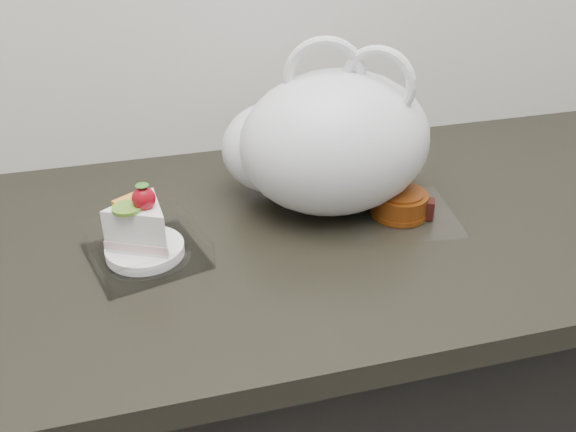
{
  "coord_description": "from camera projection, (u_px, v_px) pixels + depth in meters",
  "views": [
    {
      "loc": [
        -0.15,
        0.87,
        1.43
      ],
      "look_at": [
        0.06,
        1.66,
        0.94
      ],
      "focal_mm": 40.0,
      "sensor_mm": 36.0,
      "label": 1
    }
  ],
  "objects": [
    {
      "name": "cake_tray",
      "position": [
        143.0,
        238.0,
        0.91
      ],
      "size": [
        0.19,
        0.19,
        0.12
      ],
      "rotation": [
        0.0,
        0.0,
        0.25
      ],
      "color": "white",
      "rests_on": "counter"
    },
    {
      "name": "mooncake_wrap",
      "position": [
        401.0,
        206.0,
        1.03
      ],
      "size": [
        0.2,
        0.19,
        0.04
      ],
      "rotation": [
        0.0,
        0.0,
        0.05
      ],
      "color": "white",
      "rests_on": "counter"
    },
    {
      "name": "plastic_bag",
      "position": [
        323.0,
        142.0,
        1.01
      ],
      "size": [
        0.38,
        0.34,
        0.28
      ],
      "rotation": [
        0.0,
        0.0,
        -0.44
      ],
      "color": "silver",
      "rests_on": "counter"
    }
  ]
}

